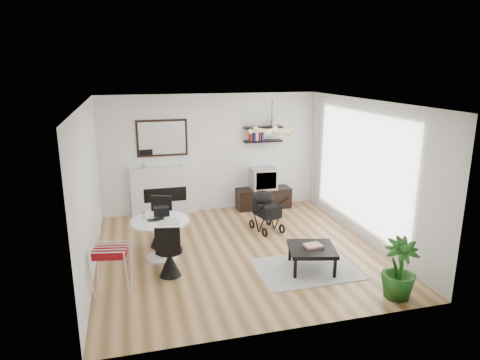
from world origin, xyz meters
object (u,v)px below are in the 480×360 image
object	(u,v)px
coffee_table	(312,250)
potted_plant	(399,269)
drying_rack	(112,270)
dining_table	(161,234)
fireplace	(165,185)
crt_tv	(263,178)
tv_console	(263,198)
stroller	(266,212)

from	to	relation	value
coffee_table	potted_plant	world-z (taller)	potted_plant
potted_plant	drying_rack	bearing A→B (deg)	164.64
dining_table	potted_plant	world-z (taller)	potted_plant
fireplace	drying_rack	xyz separation A→B (m)	(-1.08, -3.47, -0.27)
fireplace	crt_tv	distance (m)	2.30
dining_table	crt_tv	bearing A→B (deg)	41.15
tv_console	crt_tv	xyz separation A→B (m)	(-0.02, -0.00, 0.49)
dining_table	potted_plant	size ratio (longest dim) A/B	1.11
potted_plant	coffee_table	bearing A→B (deg)	126.49
drying_rack	tv_console	bearing A→B (deg)	54.59
stroller	potted_plant	bearing A→B (deg)	-84.35
fireplace	drying_rack	size ratio (longest dim) A/B	2.72
drying_rack	potted_plant	distance (m)	4.17
tv_console	fireplace	bearing A→B (deg)	176.09
fireplace	tv_console	size ratio (longest dim) A/B	1.69
stroller	potted_plant	world-z (taller)	stroller
crt_tv	dining_table	world-z (taller)	crt_tv
fireplace	drying_rack	bearing A→B (deg)	-107.29
dining_table	stroller	bearing A→B (deg)	22.04
dining_table	coffee_table	bearing A→B (deg)	-23.07
fireplace	potted_plant	bearing A→B (deg)	-57.25
stroller	dining_table	bearing A→B (deg)	-170.99
fireplace	tv_console	distance (m)	2.35
crt_tv	drying_rack	world-z (taller)	crt_tv
crt_tv	coffee_table	xyz separation A→B (m)	(-0.20, -3.27, -0.38)
tv_console	stroller	size ratio (longest dim) A/B	1.40
tv_console	potted_plant	xyz separation A→B (m)	(0.64, -4.42, 0.21)
tv_console	potted_plant	size ratio (longest dim) A/B	1.42
stroller	coffee_table	size ratio (longest dim) A/B	1.02
dining_table	coffee_table	size ratio (longest dim) A/B	1.12
crt_tv	potted_plant	xyz separation A→B (m)	(0.65, -4.41, -0.28)
fireplace	drying_rack	distance (m)	3.64
crt_tv	dining_table	bearing A→B (deg)	-138.85
potted_plant	stroller	bearing A→B (deg)	108.68
crt_tv	drying_rack	xyz separation A→B (m)	(-3.37, -3.31, -0.32)
dining_table	stroller	distance (m)	2.37
dining_table	stroller	size ratio (longest dim) A/B	1.09
fireplace	tv_console	xyz separation A→B (m)	(2.31, -0.16, -0.44)
fireplace	dining_table	distance (m)	2.44
fireplace	dining_table	world-z (taller)	fireplace
dining_table	coffee_table	xyz separation A→B (m)	(2.38, -1.01, -0.14)
stroller	tv_console	bearing A→B (deg)	60.87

